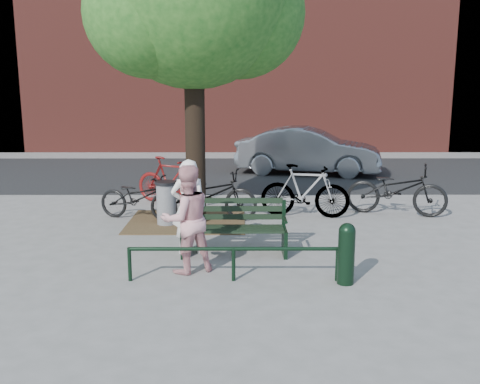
{
  "coord_description": "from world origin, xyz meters",
  "views": [
    {
      "loc": [
        0.07,
        -8.56,
        2.78
      ],
      "look_at": [
        0.1,
        1.0,
        0.87
      ],
      "focal_mm": 40.0,
      "sensor_mm": 36.0,
      "label": 1
    }
  ],
  "objects_px": {
    "litter_bin": "(166,203)",
    "parked_car": "(308,151)",
    "bollard": "(346,251)",
    "park_bench": "(234,226)",
    "person_right": "(187,219)",
    "person_left": "(189,207)",
    "bicycle_c": "(210,194)"
  },
  "relations": [
    {
      "from": "person_right",
      "to": "bollard",
      "type": "xyz_separation_m",
      "value": [
        2.3,
        -0.51,
        -0.34
      ]
    },
    {
      "from": "person_right",
      "to": "litter_bin",
      "type": "bearing_deg",
      "value": -103.44
    },
    {
      "from": "park_bench",
      "to": "parked_car",
      "type": "bearing_deg",
      "value": 74.47
    },
    {
      "from": "bollard",
      "to": "litter_bin",
      "type": "relative_size",
      "value": 1.0
    },
    {
      "from": "bicycle_c",
      "to": "litter_bin",
      "type": "bearing_deg",
      "value": 132.37
    },
    {
      "from": "person_right",
      "to": "parked_car",
      "type": "xyz_separation_m",
      "value": [
        3.0,
        9.15,
        -0.07
      ]
    },
    {
      "from": "person_left",
      "to": "litter_bin",
      "type": "distance_m",
      "value": 2.01
    },
    {
      "from": "litter_bin",
      "to": "person_left",
      "type": "bearing_deg",
      "value": -71.49
    },
    {
      "from": "park_bench",
      "to": "person_right",
      "type": "xyz_separation_m",
      "value": [
        -0.7,
        -0.88,
        0.34
      ]
    },
    {
      "from": "park_bench",
      "to": "parked_car",
      "type": "height_order",
      "value": "parked_car"
    },
    {
      "from": "parked_car",
      "to": "person_right",
      "type": "bearing_deg",
      "value": 175.13
    },
    {
      "from": "person_left",
      "to": "person_right",
      "type": "bearing_deg",
      "value": 83.49
    },
    {
      "from": "person_right",
      "to": "bollard",
      "type": "distance_m",
      "value": 2.39
    },
    {
      "from": "litter_bin",
      "to": "park_bench",
      "type": "bearing_deg",
      "value": -54.16
    },
    {
      "from": "parked_car",
      "to": "bicycle_c",
      "type": "bearing_deg",
      "value": 167.51
    },
    {
      "from": "litter_bin",
      "to": "parked_car",
      "type": "xyz_separation_m",
      "value": [
        3.69,
        6.35,
        0.29
      ]
    },
    {
      "from": "bollard",
      "to": "litter_bin",
      "type": "xyz_separation_m",
      "value": [
        -2.99,
        3.32,
        -0.03
      ]
    },
    {
      "from": "person_right",
      "to": "bollard",
      "type": "relative_size",
      "value": 1.84
    },
    {
      "from": "person_right",
      "to": "litter_bin",
      "type": "relative_size",
      "value": 1.84
    },
    {
      "from": "litter_bin",
      "to": "parked_car",
      "type": "height_order",
      "value": "parked_car"
    },
    {
      "from": "parked_car",
      "to": "person_left",
      "type": "bearing_deg",
      "value": 172.89
    },
    {
      "from": "person_left",
      "to": "bollard",
      "type": "relative_size",
      "value": 1.79
    },
    {
      "from": "park_bench",
      "to": "person_right",
      "type": "relative_size",
      "value": 1.06
    },
    {
      "from": "parked_car",
      "to": "litter_bin",
      "type": "bearing_deg",
      "value": 163.15
    },
    {
      "from": "bollard",
      "to": "parked_car",
      "type": "bearing_deg",
      "value": 85.87
    },
    {
      "from": "park_bench",
      "to": "bicycle_c",
      "type": "distance_m",
      "value": 2.47
    },
    {
      "from": "bicycle_c",
      "to": "bollard",
      "type": "bearing_deg",
      "value": -137.99
    },
    {
      "from": "bollard",
      "to": "litter_bin",
      "type": "height_order",
      "value": "same"
    },
    {
      "from": "park_bench",
      "to": "litter_bin",
      "type": "distance_m",
      "value": 2.37
    },
    {
      "from": "person_left",
      "to": "bicycle_c",
      "type": "height_order",
      "value": "person_left"
    },
    {
      "from": "park_bench",
      "to": "bicycle_c",
      "type": "relative_size",
      "value": 0.85
    },
    {
      "from": "bollard",
      "to": "person_left",
      "type": "bearing_deg",
      "value": 148.57
    }
  ]
}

